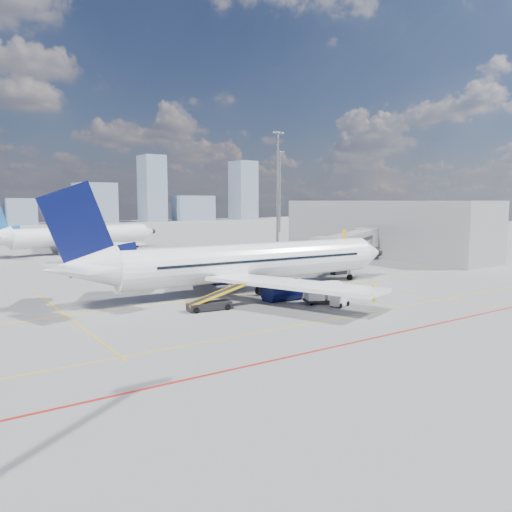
# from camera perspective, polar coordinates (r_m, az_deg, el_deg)

# --- Properties ---
(ground) EXTENTS (420.00, 420.00, 0.00)m
(ground) POSITION_cam_1_polar(r_m,az_deg,el_deg) (48.57, 5.32, -5.58)
(ground) COLOR gray
(ground) RESTS_ON ground
(apron_markings) EXTENTS (90.00, 35.12, 0.01)m
(apron_markings) POSITION_cam_1_polar(r_m,az_deg,el_deg) (45.32, 7.92, -6.48)
(apron_markings) COLOR #DCAC0B
(apron_markings) RESTS_ON ground
(jet_bridge) EXTENTS (23.55, 15.78, 6.30)m
(jet_bridge) POSITION_cam_1_polar(r_m,az_deg,el_deg) (76.16, 10.90, 1.51)
(jet_bridge) COLOR gray
(jet_bridge) RESTS_ON ground
(terminal_block) EXTENTS (10.00, 42.00, 10.00)m
(terminal_block) POSITION_cam_1_polar(r_m,az_deg,el_deg) (94.25, 14.06, 3.11)
(terminal_block) COLOR gray
(terminal_block) RESTS_ON ground
(floodlight_mast_ne) EXTENTS (3.20, 0.61, 25.45)m
(floodlight_mast_ne) POSITION_cam_1_polar(r_m,az_deg,el_deg) (114.32, 2.49, 8.14)
(floodlight_mast_ne) COLOR slate
(floodlight_mast_ne) RESTS_ON ground
(floodlight_mast_far) EXTENTS (3.20, 0.61, 25.45)m
(floodlight_mast_far) POSITION_cam_1_polar(r_m,az_deg,el_deg) (158.51, 2.75, 7.64)
(floodlight_mast_far) COLOR slate
(floodlight_mast_far) RESTS_ON ground
(main_aircraft) EXTENTS (41.75, 36.36, 12.17)m
(main_aircraft) POSITION_cam_1_polar(r_m,az_deg,el_deg) (54.56, -1.67, -0.81)
(main_aircraft) COLOR white
(main_aircraft) RESTS_ON ground
(second_aircraft) EXTENTS (36.68, 31.44, 10.95)m
(second_aircraft) POSITION_cam_1_polar(r_m,az_deg,el_deg) (101.71, -19.91, 2.14)
(second_aircraft) COLOR white
(second_aircraft) RESTS_ON ground
(baggage_tug) EXTENTS (2.10, 1.60, 1.31)m
(baggage_tug) POSITION_cam_1_polar(r_m,az_deg,el_deg) (48.14, 9.47, -4.99)
(baggage_tug) COLOR white
(baggage_tug) RESTS_ON ground
(cargo_dolly) EXTENTS (4.20, 3.10, 2.11)m
(cargo_dolly) POSITION_cam_1_polar(r_m,az_deg,el_deg) (49.23, 7.78, -4.09)
(cargo_dolly) COLOR black
(cargo_dolly) RESTS_ON ground
(belt_loader) EXTENTS (5.87, 2.00, 2.36)m
(belt_loader) POSITION_cam_1_polar(r_m,az_deg,el_deg) (46.14, -5.20, -5.45)
(belt_loader) COLOR black
(belt_loader) RESTS_ON ground
(ramp_worker) EXTENTS (0.60, 0.79, 1.96)m
(ramp_worker) POSITION_cam_1_polar(r_m,az_deg,el_deg) (50.30, 13.34, -4.18)
(ramp_worker) COLOR #FFFC1A
(ramp_worker) RESTS_ON ground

